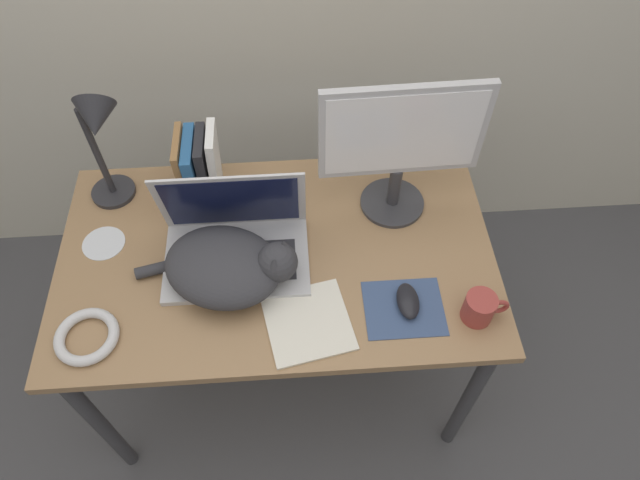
# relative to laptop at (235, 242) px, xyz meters

# --- Properties ---
(ground_plane) EXTENTS (12.00, 12.00, 0.00)m
(ground_plane) POSITION_rel_laptop_xyz_m (0.11, -0.37, -0.81)
(ground_plane) COLOR #4C4C51
(desk) EXTENTS (1.22, 0.72, 0.75)m
(desk) POSITION_rel_laptop_xyz_m (0.11, -0.01, -0.14)
(desk) COLOR #93704C
(desk) RESTS_ON ground_plane
(laptop) EXTENTS (0.39, 0.26, 0.27)m
(laptop) POSITION_rel_laptop_xyz_m (0.00, 0.00, 0.00)
(laptop) COLOR #B7B7BC
(laptop) RESTS_ON desk
(cat) EXTENTS (0.44, 0.35, 0.15)m
(cat) POSITION_rel_laptop_xyz_m (-0.02, -0.09, 0.02)
(cat) COLOR #333338
(cat) RESTS_ON desk
(external_monitor) EXTENTS (0.44, 0.19, 0.43)m
(external_monitor) POSITION_rel_laptop_xyz_m (0.46, 0.15, 0.19)
(external_monitor) COLOR #333338
(external_monitor) RESTS_ON desk
(mousepad) EXTENTS (0.21, 0.17, 0.00)m
(mousepad) POSITION_rel_laptop_xyz_m (0.44, -0.21, -0.05)
(mousepad) COLOR #384C75
(mousepad) RESTS_ON desk
(computer_mouse) EXTENTS (0.06, 0.11, 0.03)m
(computer_mouse) POSITION_rel_laptop_xyz_m (0.45, -0.20, -0.03)
(computer_mouse) COLOR black
(computer_mouse) RESTS_ON mousepad
(book_row) EXTENTS (0.12, 0.17, 0.23)m
(book_row) POSITION_rel_laptop_xyz_m (-0.10, 0.24, 0.05)
(book_row) COLOR olive
(book_row) RESTS_ON desk
(desk_lamp) EXTENTS (0.17, 0.17, 0.40)m
(desk_lamp) POSITION_rel_laptop_xyz_m (-0.34, 0.22, 0.21)
(desk_lamp) COLOR #28282D
(desk_lamp) RESTS_ON desk
(cable_coil) EXTENTS (0.16, 0.16, 0.03)m
(cable_coil) POSITION_rel_laptop_xyz_m (-0.37, -0.24, -0.04)
(cable_coil) COLOR silver
(cable_coil) RESTS_ON desk
(notepad) EXTENTS (0.25, 0.25, 0.01)m
(notepad) POSITION_rel_laptop_xyz_m (0.18, -0.23, -0.05)
(notepad) COLOR silver
(notepad) RESTS_ON desk
(mug) EXTENTS (0.12, 0.08, 0.08)m
(mug) POSITION_rel_laptop_xyz_m (0.62, -0.24, -0.01)
(mug) COLOR #993833
(mug) RESTS_ON desk
(cd_disc) EXTENTS (0.12, 0.12, 0.00)m
(cd_disc) POSITION_rel_laptop_xyz_m (-0.38, 0.06, -0.05)
(cd_disc) COLOR silver
(cd_disc) RESTS_ON desk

